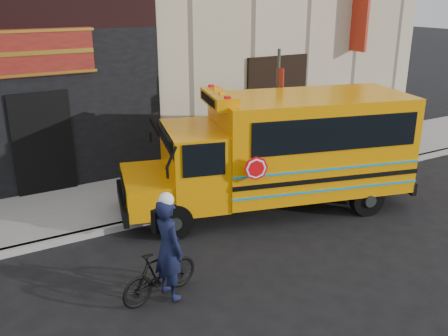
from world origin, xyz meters
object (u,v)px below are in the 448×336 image
sign_pole (277,115)px  bicycle (160,274)px  cyclist (168,251)px  school_bus (284,148)px

sign_pole → bicycle: sign_pole is taller
sign_pole → cyclist: bearing=-143.9°
bicycle → school_bus: bearing=-76.2°
school_bus → bicycle: school_bus is taller
school_bus → cyclist: 4.57m
school_bus → cyclist: bearing=-151.2°
bicycle → cyclist: bearing=-141.1°
cyclist → bicycle: bearing=40.6°
sign_pole → bicycle: (-4.75, -3.27, -1.55)m
school_bus → cyclist: (-3.97, -2.18, -0.61)m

